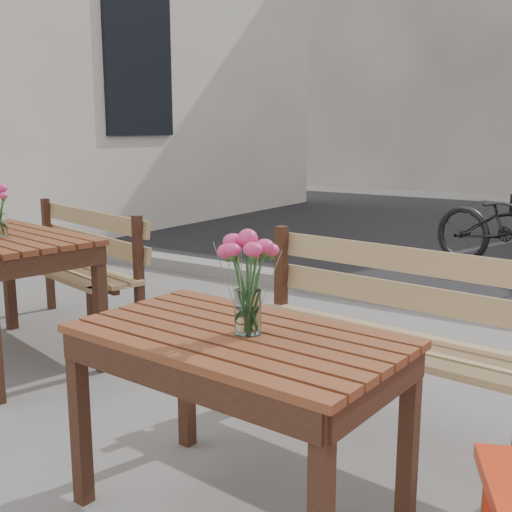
% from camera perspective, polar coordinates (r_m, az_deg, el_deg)
% --- Properties ---
extents(main_table, '(1.18, 0.73, 0.70)m').
position_cam_1_polar(main_table, '(2.26, -1.67, -9.55)').
color(main_table, brown).
rests_on(main_table, ground).
extents(main_bench, '(1.51, 0.58, 0.92)m').
position_cam_1_polar(main_bench, '(2.96, 11.83, -5.35)').
color(main_bench, '#A08153').
rests_on(main_bench, ground).
extents(main_vase, '(0.20, 0.20, 0.36)m').
position_cam_1_polar(main_vase, '(2.15, -0.74, -1.19)').
color(main_vase, white).
rests_on(main_vase, main_table).
extents(second_bench, '(1.49, 0.76, 0.89)m').
position_cam_1_polar(second_bench, '(4.58, -15.53, 0.12)').
color(second_bench, '#A08153').
rests_on(second_bench, ground).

